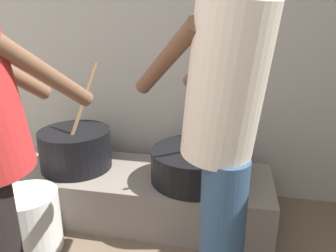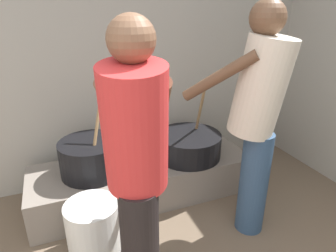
{
  "view_description": "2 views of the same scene",
  "coord_description": "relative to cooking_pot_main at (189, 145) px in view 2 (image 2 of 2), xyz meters",
  "views": [
    {
      "loc": [
        1.27,
        0.2,
        1.33
      ],
      "look_at": [
        1.04,
        1.33,
        0.94
      ],
      "focal_mm": 34.95,
      "sensor_mm": 36.0,
      "label": 1
    },
    {
      "loc": [
        0.04,
        0.0,
        1.57
      ],
      "look_at": [
        0.62,
        1.48,
        0.91
      ],
      "focal_mm": 31.81,
      "sensor_mm": 36.0,
      "label": 2
    }
  ],
  "objects": [
    {
      "name": "block_enclosure_rear",
      "position": [
        -1.06,
        0.55,
        0.6
      ],
      "size": [
        5.18,
        0.2,
        2.05
      ],
      "primitive_type": "cube",
      "color": "#9E998E",
      "rests_on": "ground_plane"
    },
    {
      "name": "hearth_ledge",
      "position": [
        -0.41,
        0.03,
        -0.27
      ],
      "size": [
        1.84,
        0.6,
        0.32
      ],
      "primitive_type": "cube",
      "color": "slate",
      "rests_on": "ground_plane"
    },
    {
      "name": "cooking_pot_main",
      "position": [
        0.0,
        0.0,
        0.0
      ],
      "size": [
        0.56,
        0.56,
        0.66
      ],
      "color": "black",
      "rests_on": "hearth_ledge"
    },
    {
      "name": "cooking_pot_secondary",
      "position": [
        -0.83,
        0.03,
        0.03
      ],
      "size": [
        0.48,
        0.48,
        0.72
      ],
      "color": "black",
      "rests_on": "hearth_ledge"
    },
    {
      "name": "cook_in_red_shirt",
      "position": [
        -0.71,
        -0.9,
        0.45
      ],
      "size": [
        0.5,
        0.71,
        1.54
      ],
      "color": "black",
      "rests_on": "ground_plane"
    },
    {
      "name": "cook_in_cream_shirt",
      "position": [
        0.18,
        -0.63,
        0.49
      ],
      "size": [
        0.68,
        0.71,
        1.6
      ],
      "color": "navy",
      "rests_on": "ground_plane"
    },
    {
      "name": "bucket_white_plastic",
      "position": [
        -0.91,
        -0.45,
        -0.24
      ],
      "size": [
        0.35,
        0.35,
        0.37
      ],
      "primitive_type": "cylinder",
      "color": "silver",
      "rests_on": "ground_plane"
    }
  ]
}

